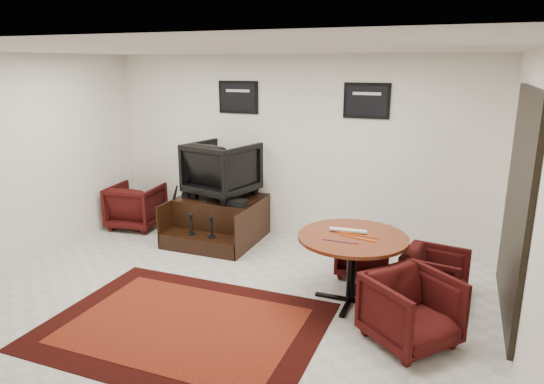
{
  "coord_description": "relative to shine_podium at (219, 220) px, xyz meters",
  "views": [
    {
      "loc": [
        2.39,
        -4.46,
        2.67
      ],
      "look_at": [
        0.28,
        0.9,
        1.13
      ],
      "focal_mm": 32.0,
      "sensor_mm": 36.0,
      "label": 1
    }
  ],
  "objects": [
    {
      "name": "area_rug",
      "position": [
        0.87,
        -2.48,
        -0.29
      ],
      "size": [
        2.83,
        2.12,
        0.01
      ],
      "color": "black",
      "rests_on": "ground"
    },
    {
      "name": "shoes_pair",
      "position": [
        -0.46,
        -0.06,
        0.4
      ],
      "size": [
        0.28,
        0.31,
        0.1
      ],
      "color": "black",
      "rests_on": "shine_podium"
    },
    {
      "name": "table_chair_window",
      "position": [
        3.25,
        -0.96,
        0.04
      ],
      "size": [
        0.72,
        0.75,
        0.68
      ],
      "primitive_type": "imported",
      "rotation": [
        0.0,
        0.0,
        1.41
      ],
      "color": "black",
      "rests_on": "ground"
    },
    {
      "name": "shine_chair",
      "position": [
        0.0,
        0.14,
        0.82
      ],
      "size": [
        1.1,
        1.06,
        0.95
      ],
      "primitive_type": "imported",
      "rotation": [
        0.0,
        0.0,
        2.9
      ],
      "color": "black",
      "rests_on": "shine_podium"
    },
    {
      "name": "table_clutter",
      "position": [
        2.4,
        -1.38,
        0.51
      ],
      "size": [
        0.57,
        0.31,
        0.01
      ],
      "color": "#DA500C",
      "rests_on": "meeting_table"
    },
    {
      "name": "ground",
      "position": [
        1.0,
        -1.91,
        -0.3
      ],
      "size": [
        6.0,
        6.0,
        0.0
      ],
      "primitive_type": "plane",
      "color": "silver",
      "rests_on": "ground"
    },
    {
      "name": "paper_roll",
      "position": [
        2.29,
        -1.23,
        0.53
      ],
      "size": [
        0.42,
        0.08,
        0.05
      ],
      "primitive_type": "cylinder",
      "rotation": [
        0.0,
        1.57,
        0.07
      ],
      "color": "silver",
      "rests_on": "meeting_table"
    },
    {
      "name": "armchair_side",
      "position": [
        -1.54,
        -0.01,
        0.1
      ],
      "size": [
        0.86,
        0.82,
        0.8
      ],
      "primitive_type": "imported",
      "rotation": [
        0.0,
        0.0,
        3.26
      ],
      "color": "black",
      "rests_on": "ground"
    },
    {
      "name": "polish_kit",
      "position": [
        0.44,
        -0.25,
        0.4
      ],
      "size": [
        0.28,
        0.21,
        0.09
      ],
      "primitive_type": "cube",
      "rotation": [
        0.0,
        0.0,
        -0.11
      ],
      "color": "black",
      "rests_on": "shine_podium"
    },
    {
      "name": "umbrella_black",
      "position": [
        -0.72,
        -0.24,
        0.15
      ],
      "size": [
        0.33,
        0.12,
        0.89
      ],
      "primitive_type": null,
      "color": "black",
      "rests_on": "ground"
    },
    {
      "name": "table_chair_back",
      "position": [
        2.34,
        -0.47,
        0.04
      ],
      "size": [
        0.71,
        0.68,
        0.68
      ],
      "primitive_type": "imported",
      "rotation": [
        0.0,
        0.0,
        3.24
      ],
      "color": "black",
      "rests_on": "ground"
    },
    {
      "name": "table_chair_corner",
      "position": [
        3.09,
        -1.94,
        0.09
      ],
      "size": [
        1.03,
        1.03,
        0.78
      ],
      "primitive_type": "imported",
      "rotation": [
        0.0,
        0.0,
        0.88
      ],
      "color": "black",
      "rests_on": "ground"
    },
    {
      "name": "shine_podium",
      "position": [
        0.0,
        0.0,
        0.0
      ],
      "size": [
        1.27,
        1.3,
        0.65
      ],
      "color": "black",
      "rests_on": "ground"
    },
    {
      "name": "room_shell",
      "position": [
        1.4,
        -1.79,
        1.48
      ],
      "size": [
        6.02,
        5.02,
        2.81
      ],
      "color": "white",
      "rests_on": "ground"
    },
    {
      "name": "meeting_table",
      "position": [
        2.36,
        -1.31,
        0.41
      ],
      "size": [
        1.23,
        1.23,
        0.8
      ],
      "color": "#4F1C0B",
      "rests_on": "ground"
    },
    {
      "name": "umbrella_hooked",
      "position": [
        -0.73,
        0.03,
        0.12
      ],
      "size": [
        0.31,
        0.12,
        0.84
      ],
      "primitive_type": null,
      "color": "black",
      "rests_on": "ground"
    }
  ]
}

